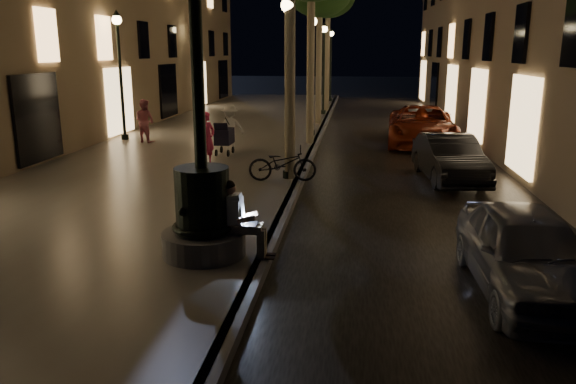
# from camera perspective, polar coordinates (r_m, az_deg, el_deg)

# --- Properties ---
(ground) EXTENTS (120.00, 120.00, 0.00)m
(ground) POSITION_cam_1_polar(r_m,az_deg,el_deg) (22.05, 2.96, 4.89)
(ground) COLOR black
(ground) RESTS_ON ground
(cobble_lane) EXTENTS (6.00, 45.00, 0.02)m
(cobble_lane) POSITION_cam_1_polar(r_m,az_deg,el_deg) (22.05, 10.79, 4.69)
(cobble_lane) COLOR black
(cobble_lane) RESTS_ON ground
(promenade) EXTENTS (8.00, 45.00, 0.20)m
(promenade) POSITION_cam_1_polar(r_m,az_deg,el_deg) (22.65, -7.22, 5.30)
(promenade) COLOR slate
(promenade) RESTS_ON ground
(curb_strip) EXTENTS (0.25, 45.00, 0.20)m
(curb_strip) POSITION_cam_1_polar(r_m,az_deg,el_deg) (22.03, 2.96, 5.15)
(curb_strip) COLOR #59595B
(curb_strip) RESTS_ON ground
(fountain_lamppost) EXTENTS (1.40, 1.40, 5.21)m
(fountain_lamppost) POSITION_cam_1_polar(r_m,az_deg,el_deg) (9.35, -8.70, -0.45)
(fountain_lamppost) COLOR #59595B
(fountain_lamppost) RESTS_ON promenade
(seated_man_laptop) EXTENTS (0.93, 0.31, 1.30)m
(seated_man_laptop) POSITION_cam_1_polar(r_m,az_deg,el_deg) (9.29, -4.98, -2.48)
(seated_man_laptop) COLOR gray
(seated_man_laptop) RESTS_ON promenade
(lamp_curb_a) EXTENTS (0.36, 0.36, 4.81)m
(lamp_curb_a) POSITION_cam_1_polar(r_m,az_deg,el_deg) (14.82, -0.00, 12.97)
(lamp_curb_a) COLOR black
(lamp_curb_a) RESTS_ON promenade
(lamp_curb_b) EXTENTS (0.36, 0.36, 4.81)m
(lamp_curb_b) POSITION_cam_1_polar(r_m,az_deg,el_deg) (22.78, 2.47, 13.37)
(lamp_curb_b) COLOR black
(lamp_curb_b) RESTS_ON promenade
(lamp_curb_c) EXTENTS (0.36, 0.36, 4.81)m
(lamp_curb_c) POSITION_cam_1_polar(r_m,az_deg,el_deg) (30.76, 3.67, 13.56)
(lamp_curb_c) COLOR black
(lamp_curb_c) RESTS_ON promenade
(lamp_curb_d) EXTENTS (0.36, 0.36, 4.81)m
(lamp_curb_d) POSITION_cam_1_polar(r_m,az_deg,el_deg) (38.75, 4.37, 13.66)
(lamp_curb_d) COLOR black
(lamp_curb_d) RESTS_ON promenade
(lamp_left_b) EXTENTS (0.36, 0.36, 4.81)m
(lamp_left_b) POSITION_cam_1_polar(r_m,az_deg,el_deg) (22.53, -16.75, 12.80)
(lamp_left_b) COLOR black
(lamp_left_b) RESTS_ON promenade
(lamp_left_c) EXTENTS (0.36, 0.36, 4.81)m
(lamp_left_c) POSITION_cam_1_polar(r_m,az_deg,el_deg) (31.97, -9.51, 13.42)
(lamp_left_c) COLOR black
(lamp_left_c) RESTS_ON promenade
(stroller) EXTENTS (0.52, 1.18, 1.21)m
(stroller) POSITION_cam_1_polar(r_m,az_deg,el_deg) (18.63, -6.50, 5.62)
(stroller) COLOR black
(stroller) RESTS_ON promenade
(car_front) EXTENTS (1.61, 3.85, 1.30)m
(car_front) POSITION_cam_1_polar(r_m,az_deg,el_deg) (9.08, 23.05, -5.60)
(car_front) COLOR #96979C
(car_front) RESTS_ON ground
(car_second) EXTENTS (1.75, 3.99, 1.28)m
(car_second) POSITION_cam_1_polar(r_m,az_deg,el_deg) (16.25, 16.08, 3.30)
(car_second) COLOR black
(car_second) RESTS_ON ground
(car_third) EXTENTS (2.79, 5.52, 1.50)m
(car_third) POSITION_cam_1_polar(r_m,az_deg,el_deg) (22.23, 13.43, 6.55)
(car_third) COLOR maroon
(car_third) RESTS_ON ground
(pedestrian_red) EXTENTS (0.61, 0.70, 1.61)m
(pedestrian_red) POSITION_cam_1_polar(r_m,az_deg,el_deg) (16.93, -8.21, 5.39)
(pedestrian_red) COLOR #CB2855
(pedestrian_red) RESTS_ON promenade
(pedestrian_pink) EXTENTS (0.95, 0.86, 1.61)m
(pedestrian_pink) POSITION_cam_1_polar(r_m,az_deg,el_deg) (21.76, -14.35, 7.02)
(pedestrian_pink) COLOR #C06576
(pedestrian_pink) RESTS_ON promenade
(pedestrian_white) EXTENTS (1.14, 0.91, 1.55)m
(pedestrian_white) POSITION_cam_1_polar(r_m,az_deg,el_deg) (19.59, -5.88, 6.55)
(pedestrian_white) COLOR silver
(pedestrian_white) RESTS_ON promenade
(bicycle) EXTENTS (1.83, 0.79, 0.93)m
(bicycle) POSITION_cam_1_polar(r_m,az_deg,el_deg) (14.74, -0.56, 2.91)
(bicycle) COLOR black
(bicycle) RESTS_ON promenade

